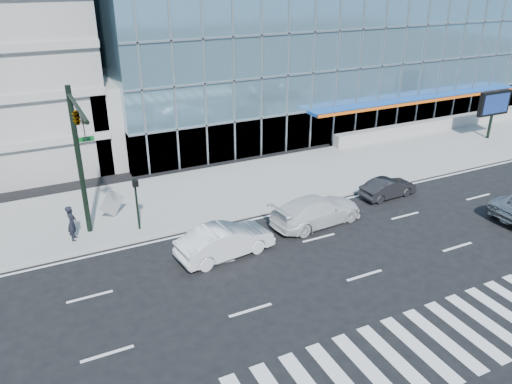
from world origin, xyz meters
The scene contains 13 objects.
ground centered at (0.00, 0.00, 0.00)m, with size 160.00×160.00×0.00m, color black.
sidewalk centered at (0.00, 8.00, 0.07)m, with size 120.00×8.00×0.15m, color gray.
theatre_building centered at (14.00, 26.00, 7.50)m, with size 42.00×26.00×15.00m, color #6998AF.
ramp_block centered at (-6.00, 18.00, 3.00)m, with size 6.00×8.00×6.00m, color gray.
retaining_wall centered at (24.00, 11.60, 0.65)m, with size 30.00×0.80×1.00m, color gray.
traffic_signal centered at (-11.00, 4.57, 6.16)m, with size 1.14×5.74×8.00m.
ped_signal_post centered at (-8.50, 4.94, 2.14)m, with size 0.30×0.33×3.00m.
marquee_sign centered at (22.00, 7.99, 3.07)m, with size 3.20×0.43×4.00m.
white_suv centered at (0.79, 1.54, 0.81)m, with size 2.26×5.55×1.61m, color silver.
white_sedan centered at (-5.21, 0.60, 0.83)m, with size 1.75×5.01×1.65m, color silver.
dark_sedan centered at (6.79, 2.57, 0.62)m, with size 1.31×3.77×1.24m, color black.
pedestrian centered at (-11.89, 5.38, 1.12)m, with size 0.71×0.47×1.94m, color black.
tilted_panel centered at (-9.50, 7.06, 1.07)m, with size 1.30×0.06×1.30m, color #959595.
Camera 1 is at (-13.40, -19.64, 13.34)m, focal length 35.00 mm.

